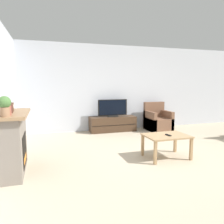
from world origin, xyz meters
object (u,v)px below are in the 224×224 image
Objects in this scene: mantel_vase_centre_left at (10,108)px; armchair at (158,121)px; mantel_clock at (11,107)px; coffee_table at (166,138)px; potted_plant at (5,105)px; fireplace at (11,142)px; remote at (168,135)px; tv_stand at (113,124)px; mantel_vase_left at (7,110)px; tv at (113,109)px.

armchair is at bearing 30.92° from mantel_vase_centre_left.
mantel_clock is 0.17× the size of coffee_table.
armchair is 1.03× the size of coffee_table.
potted_plant is at bearing -144.77° from armchair.
armchair is 2.71m from coffee_table.
mantel_clock is (0.02, 0.12, 0.58)m from fireplace.
fireplace is 8.01× the size of remote.
potted_plant is at bearing -129.79° from tv_stand.
mantel_vase_centre_left is at bearing 90.00° from mantel_vase_left.
mantel_vase_left is 1.00× the size of mantel_vase_centre_left.
fireplace reaches higher than remote.
tv_stand is 1.55× the size of tv.
potted_plant reaches higher than tv_stand.
mantel_vase_centre_left is at bearing -149.08° from armchair.
mantel_vase_centre_left reaches higher than coffee_table.
armchair is (1.45, -0.25, 0.06)m from tv_stand.
armchair is 5.79× the size of remote.
fireplace is 0.59m from mantel_vase_centre_left.
coffee_table is 5.61× the size of remote.
mantel_vase_left is 4.89m from armchair.
remote is at bearing -83.96° from tv_stand.
mantel_vase_left is at bearing 177.18° from remote.
mantel_clock is 0.51× the size of potted_plant.
mantel_vase_left is 1.20× the size of remote.
coffee_table is (0.28, -2.69, -0.31)m from tv.
armchair is at bearing 29.84° from fireplace.
tv is at bearing 50.19° from potted_plant.
potted_plant is 2.96m from remote.
mantel_clock reaches higher than armchair.
potted_plant is at bearing -179.76° from remote.
mantel_clock is 2.94m from remote.
coffee_table is (-1.17, -2.45, 0.11)m from armchair.
fireplace is at bearing 91.83° from potted_plant.
mantel_vase_left is 0.18m from potted_plant.
mantel_clock is (0.00, 0.49, -0.01)m from mantel_vase_left.
mantel_vase_centre_left is 0.62× the size of potted_plant.
mantel_clock is 0.65m from potted_plant.
coffee_table is at bearing -2.67° from fireplace.
mantel_vase_centre_left is at bearing -134.07° from tv_stand.
armchair is (1.45, -0.24, -0.43)m from tv.
armchair is (4.01, 2.68, -0.81)m from mantel_vase_left.
tv_stand is 2.71m from coffee_table.
potted_plant is (0.00, -0.43, 0.09)m from mantel_vase_centre_left.
mantel_vase_centre_left is at bearing -90.20° from mantel_clock.
tv_stand is (2.56, 3.08, -0.96)m from potted_plant.
tv is 1.05× the size of armchair.
potted_plant is at bearing -88.17° from fireplace.
fireplace is 3.64m from tv_stand.
remote is (0.29, -2.74, -0.24)m from tv.
mantel_clock reaches higher than tv.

